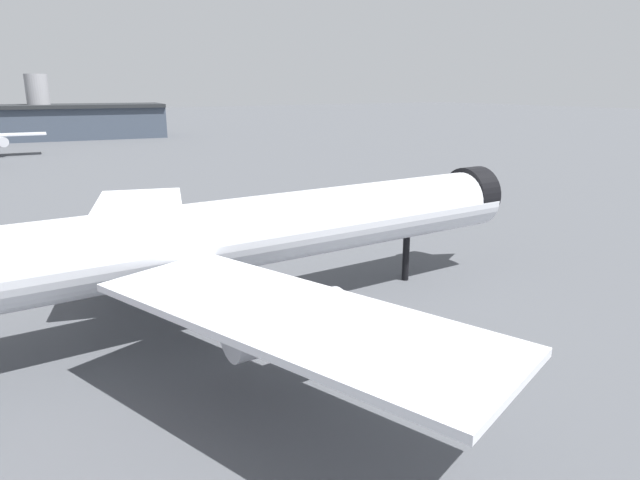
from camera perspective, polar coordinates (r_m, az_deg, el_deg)
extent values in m
plane|color=#4C4F54|center=(46.99, -5.86, -6.91)|extent=(900.00, 900.00, 0.00)
cylinder|color=silver|center=(42.94, -7.91, 0.71)|extent=(52.33, 6.23, 5.38)
cone|color=silver|center=(58.65, 15.86, 4.23)|extent=(6.00, 5.37, 5.27)
cylinder|color=black|center=(57.78, 15.18, 4.52)|extent=(2.51, 5.47, 5.43)
cube|color=silver|center=(55.07, -18.18, 2.62)|extent=(14.89, 24.93, 0.43)
cylinder|color=#B7BAC1|center=(53.15, -15.91, 0.39)|extent=(7.36, 3.08, 2.96)
cube|color=silver|center=(29.22, -2.77, -7.71)|extent=(15.54, 24.95, 0.43)
cylinder|color=#B7BAC1|center=(32.75, -3.34, -8.46)|extent=(7.36, 3.08, 2.96)
cylinder|color=black|center=(53.26, 8.75, -1.84)|extent=(0.65, 0.65, 4.30)
cylinder|color=black|center=(45.92, -12.16, -4.85)|extent=(0.65, 0.65, 4.30)
cylinder|color=black|center=(41.02, -9.28, -7.20)|extent=(0.65, 0.65, 4.30)
cube|color=silver|center=(170.42, -29.30, 9.36)|extent=(18.99, 8.11, 0.38)
cylinder|color=#B7BAC1|center=(168.98, -29.86, 8.72)|extent=(3.82, 6.19, 2.58)
cylinder|color=#939399|center=(217.21, -26.73, 12.01)|extent=(7.33, 7.33, 21.80)
cube|color=black|center=(79.74, -7.90, 2.75)|extent=(3.40, 3.38, 0.30)
cube|color=#194799|center=(79.26, -7.26, 3.25)|extent=(2.03, 2.04, 1.20)
cube|color=#1E2D38|center=(79.02, -6.88, 3.41)|extent=(1.00, 1.01, 0.60)
cube|color=#194799|center=(79.81, -8.30, 3.19)|extent=(2.49, 2.49, 0.90)
cylinder|color=black|center=(80.13, -6.94, 2.74)|extent=(0.70, 0.69, 0.70)
cylinder|color=black|center=(78.66, -7.33, 2.49)|extent=(0.70, 0.69, 0.70)
cylinder|color=black|center=(80.89, -8.44, 2.80)|extent=(0.70, 0.69, 0.70)
cylinder|color=black|center=(79.43, -8.85, 2.55)|extent=(0.70, 0.69, 0.70)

